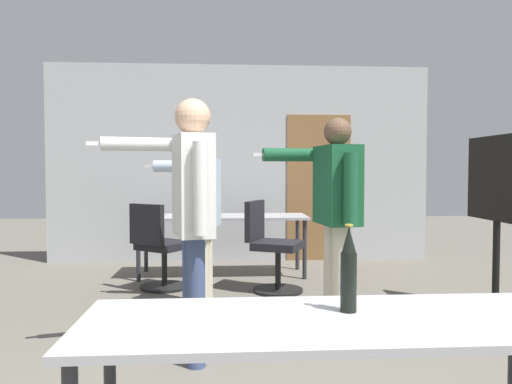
# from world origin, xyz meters

# --- Properties ---
(back_wall) EXTENTS (5.32, 0.12, 2.73)m
(back_wall) POSITION_xyz_m (0.03, 5.51, 1.36)
(back_wall) COLOR #B2B5B7
(back_wall) RESTS_ON ground_plane
(conference_table_near) EXTENTS (1.85, 0.65, 0.72)m
(conference_table_near) POSITION_xyz_m (0.15, 0.29, 0.65)
(conference_table_near) COLOR #A8A8AD
(conference_table_near) RESTS_ON ground_plane
(conference_table_far) EXTENTS (2.04, 0.69, 0.72)m
(conference_table_far) POSITION_xyz_m (-0.26, 4.51, 0.66)
(conference_table_far) COLOR #A8A8AD
(conference_table_far) RESTS_ON ground_plane
(tv_screen) EXTENTS (0.44, 0.96, 1.57)m
(tv_screen) POSITION_xyz_m (2.11, 2.63, 0.94)
(tv_screen) COLOR black
(tv_screen) RESTS_ON ground_plane
(person_right_polo) EXTENTS (0.85, 0.70, 1.70)m
(person_right_polo) POSITION_xyz_m (0.68, 2.55, 1.02)
(person_right_polo) COLOR beige
(person_right_polo) RESTS_ON ground_plane
(person_near_casual) EXTENTS (0.86, 0.56, 1.73)m
(person_near_casual) POSITION_xyz_m (-0.46, 1.76, 1.06)
(person_near_casual) COLOR #3D4C75
(person_near_casual) RESTS_ON ground_plane
(person_center_tall) EXTENTS (0.73, 0.75, 1.59)m
(person_center_tall) POSITION_xyz_m (-0.44, 2.95, 0.95)
(person_center_tall) COLOR beige
(person_center_tall) RESTS_ON ground_plane
(office_chair_far_right) EXTENTS (0.67, 0.68, 0.92)m
(office_chair_far_right) POSITION_xyz_m (-0.92, 3.83, 0.43)
(office_chair_far_right) COLOR black
(office_chair_far_right) RESTS_ON ground_plane
(office_chair_far_left) EXTENTS (0.66, 0.62, 0.95)m
(office_chair_far_left) POSITION_xyz_m (0.26, 3.68, 0.45)
(office_chair_far_left) COLOR black
(office_chair_far_left) RESTS_ON ground_plane
(beer_bottle) EXTENTS (0.06, 0.06, 0.34)m
(beer_bottle) POSITION_xyz_m (0.24, 0.37, 0.88)
(beer_bottle) COLOR black
(beer_bottle) RESTS_ON conference_table_near
(drink_cup) EXTENTS (0.08, 0.08, 0.11)m
(drink_cup) POSITION_xyz_m (-0.36, 4.41, 0.78)
(drink_cup) COLOR #232328
(drink_cup) RESTS_ON conference_table_far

